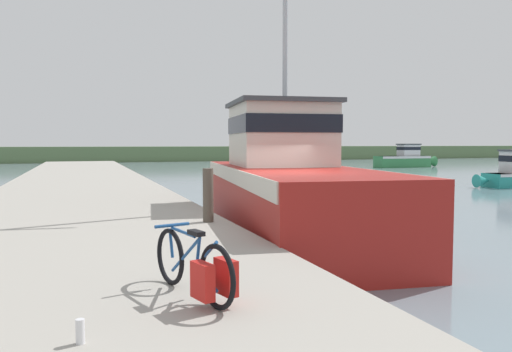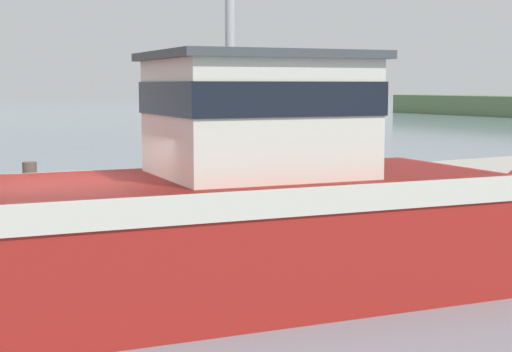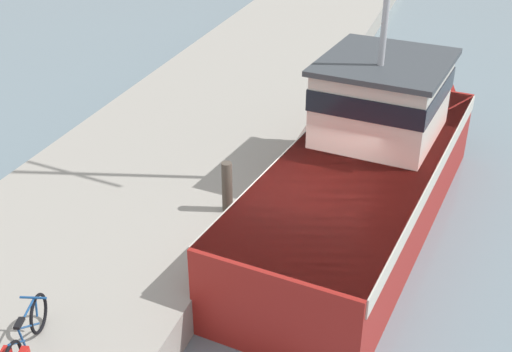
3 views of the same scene
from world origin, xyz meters
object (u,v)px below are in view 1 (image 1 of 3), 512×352
mooring_post (208,195)px  bicycle_touring (199,268)px  boat_orange_near (406,158)px  water_bottle_by_bike (80,331)px  fishing_boat_main (287,184)px

mooring_post → bicycle_touring: bearing=-105.1°
boat_orange_near → water_bottle_by_bike: (-32.34, -39.77, -0.01)m
fishing_boat_main → boat_orange_near: bearing=57.1°
boat_orange_near → water_bottle_by_bike: boat_orange_near is taller
bicycle_touring → boat_orange_near: bearing=35.8°
bicycle_touring → water_bottle_by_bike: (-1.22, -0.84, -0.24)m
mooring_post → water_bottle_by_bike: size_ratio=5.46×
bicycle_touring → water_bottle_by_bike: bicycle_touring is taller
fishing_boat_main → boat_orange_near: fishing_boat_main is taller
mooring_post → water_bottle_by_bike: 6.65m
fishing_boat_main → mooring_post: size_ratio=9.83×
bicycle_touring → fishing_boat_main: bearing=44.9°
fishing_boat_main → boat_orange_near: size_ratio=1.62×
fishing_boat_main → mooring_post: bearing=-135.5°
fishing_boat_main → water_bottle_by_bike: (-5.35, -8.12, -0.49)m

